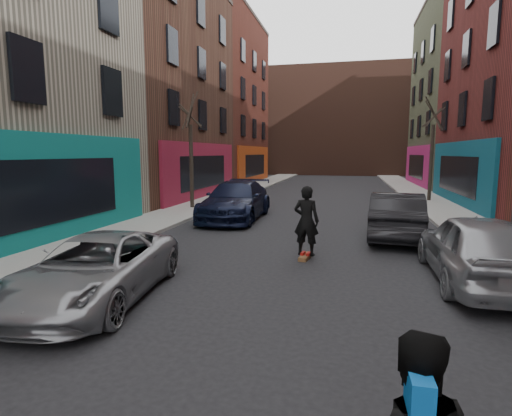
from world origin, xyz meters
The scene contains 12 objects.
sidewalk_left centered at (-6.25, 30.00, 0.07)m, with size 2.50×84.00×0.13m, color gray.
sidewalk_right centered at (6.25, 30.00, 0.07)m, with size 2.50×84.00×0.13m, color gray.
buildings_left centered at (-13.50, 16.00, 8.25)m, with size 12.00×56.00×16.50m, color #541D18.
building_far centered at (0.00, 56.00, 7.00)m, with size 40.00×10.00×14.00m, color #47281E.
tree_left_far centered at (-6.20, 18.00, 3.38)m, with size 2.00×2.00×6.50m, color black, non-canonical shape.
tree_right_far centered at (6.20, 24.00, 3.53)m, with size 2.00×2.00×6.80m, color black, non-canonical shape.
parked_left_far centered at (-3.20, 5.71, 0.63)m, with size 2.10×4.56×1.27m, color gray.
parked_left_end centered at (-3.20, 15.67, 0.83)m, with size 2.32×5.70×1.65m, color black.
parked_right_far centered at (4.39, 8.50, 0.80)m, with size 1.89×4.69×1.60m, color #95979D.
parked_right_end centered at (3.20, 13.14, 0.78)m, with size 1.66×4.75×1.56m, color black.
skateboard centered at (0.49, 9.75, 0.05)m, with size 0.22×0.80×0.10m, color brown.
skateboarder centered at (0.49, 9.75, 1.06)m, with size 0.70×0.46×1.91m, color black.
Camera 1 is at (1.58, -0.98, 2.89)m, focal length 28.00 mm.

